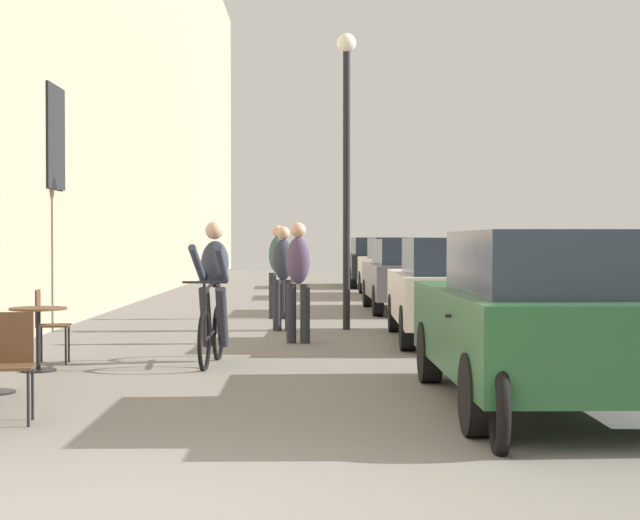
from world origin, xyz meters
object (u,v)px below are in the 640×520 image
(pedestrian_mid, at_px, (283,272))
(parked_motorcycle, at_px, (490,380))
(parked_car_fifth, at_px, (376,261))
(parked_car_fourth, at_px, (399,266))
(cafe_chair_near_toward_wall, at_px, (11,359))
(parked_car_third, at_px, (411,274))
(pedestrian_far, at_px, (278,266))
(parked_car_nearest, at_px, (545,316))
(cyclist_on_bicycle, at_px, (213,296))
(cafe_chair_far_toward_street, at_px, (47,321))
(parked_car_second, at_px, (456,288))
(cafe_table_far, at_px, (38,325))
(street_lamp, at_px, (347,142))
(pedestrian_near, at_px, (298,275))

(pedestrian_mid, relative_size, parked_motorcycle, 0.80)
(parked_car_fifth, bearing_deg, parked_motorcycle, -91.68)
(pedestrian_mid, distance_m, parked_car_fourth, 10.49)
(cafe_chair_near_toward_wall, distance_m, parked_car_third, 13.56)
(pedestrian_far, xyz_separation_m, parked_car_nearest, (2.70, -10.19, -0.19))
(cyclist_on_bicycle, relative_size, parked_car_fourth, 0.40)
(cafe_chair_far_toward_street, distance_m, parked_car_second, 5.93)
(parked_car_fifth, bearing_deg, pedestrian_mid, -99.12)
(cafe_chair_far_toward_street, distance_m, pedestrian_far, 7.46)
(cafe_chair_near_toward_wall, relative_size, parked_car_nearest, 0.20)
(parked_car_second, height_order, parked_motorcycle, parked_car_second)
(pedestrian_mid, bearing_deg, parked_car_nearest, -71.65)
(cyclist_on_bicycle, distance_m, parked_car_third, 9.41)
(cafe_chair_near_toward_wall, relative_size, parked_car_fourth, 0.20)
(cafe_chair_near_toward_wall, height_order, parked_car_nearest, parked_car_nearest)
(parked_motorcycle, bearing_deg, cafe_chair_far_toward_street, 136.07)
(parked_car_third, height_order, parked_car_fourth, parked_car_fourth)
(cyclist_on_bicycle, height_order, parked_car_nearest, cyclist_on_bicycle)
(cafe_chair_far_toward_street, bearing_deg, cafe_table_far, -83.56)
(cafe_chair_far_toward_street, relative_size, parked_car_nearest, 0.20)
(cafe_chair_near_toward_wall, distance_m, parked_car_second, 7.99)
(cafe_chair_near_toward_wall, bearing_deg, pedestrian_mid, 76.54)
(cafe_chair_near_toward_wall, bearing_deg, cafe_chair_far_toward_street, 100.52)
(cafe_table_far, relative_size, parked_car_fourth, 0.16)
(parked_car_nearest, height_order, parked_car_third, parked_car_nearest)
(parked_car_fourth, xyz_separation_m, parked_car_fifth, (-0.22, 5.78, 0.01))
(cafe_chair_near_toward_wall, relative_size, cyclist_on_bicycle, 0.51)
(pedestrian_far, distance_m, parked_car_nearest, 10.54)
(cafe_chair_near_toward_wall, height_order, cyclist_on_bicycle, cyclist_on_bicycle)
(street_lamp, relative_size, parked_car_fourth, 1.11)
(cafe_chair_far_toward_street, xyz_separation_m, pedestrian_mid, (2.71, 4.41, 0.45))
(pedestrian_mid, distance_m, street_lamp, 2.39)
(parked_car_nearest, relative_size, parked_car_third, 1.03)
(parked_car_third, distance_m, parked_car_fifth, 11.41)
(street_lamp, height_order, parked_car_third, street_lamp)
(parked_car_fifth, bearing_deg, parked_car_nearest, -90.07)
(pedestrian_mid, bearing_deg, pedestrian_far, 93.83)
(pedestrian_near, bearing_deg, parked_car_fourth, 78.34)
(pedestrian_mid, relative_size, pedestrian_far, 0.97)
(cafe_chair_near_toward_wall, xyz_separation_m, pedestrian_mid, (1.99, 8.30, 0.45))
(street_lamp, height_order, parked_car_fourth, street_lamp)
(parked_car_nearest, bearing_deg, parked_car_second, 89.46)
(parked_car_fourth, distance_m, parked_car_fifth, 5.78)
(cafe_chair_far_toward_street, bearing_deg, street_lamp, 50.99)
(cafe_chair_far_toward_street, distance_m, parked_car_fifth, 20.97)
(pedestrian_far, bearing_deg, pedestrian_near, -84.48)
(pedestrian_far, bearing_deg, parked_car_nearest, -75.19)
(pedestrian_near, height_order, parked_car_fourth, pedestrian_near)
(parked_car_fourth, bearing_deg, cafe_chair_far_toward_street, -110.66)
(cafe_table_far, xyz_separation_m, pedestrian_mid, (2.63, 5.08, 0.44))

